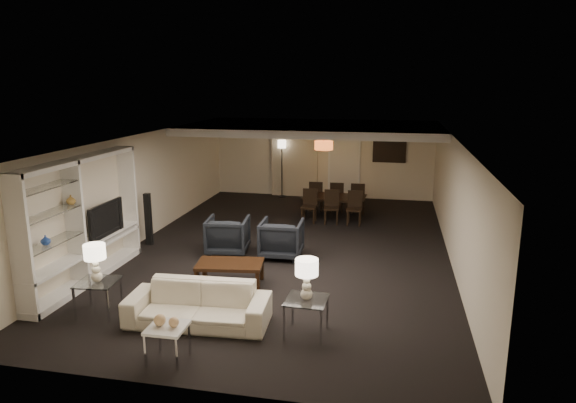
# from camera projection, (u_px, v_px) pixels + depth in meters

# --- Properties ---
(floor) EXTENTS (11.00, 11.00, 0.00)m
(floor) POSITION_uv_depth(u_px,v_px,m) (288.00, 249.00, 11.53)
(floor) COLOR black
(floor) RESTS_ON ground
(ceiling) EXTENTS (7.00, 11.00, 0.02)m
(ceiling) POSITION_uv_depth(u_px,v_px,m) (288.00, 138.00, 10.95)
(ceiling) COLOR silver
(ceiling) RESTS_ON ground
(wall_back) EXTENTS (7.00, 0.02, 2.50)m
(wall_back) POSITION_uv_depth(u_px,v_px,m) (323.00, 158.00, 16.48)
(wall_back) COLOR beige
(wall_back) RESTS_ON ground
(wall_front) EXTENTS (7.00, 0.02, 2.50)m
(wall_front) POSITION_uv_depth(u_px,v_px,m) (193.00, 295.00, 6.00)
(wall_front) COLOR beige
(wall_front) RESTS_ON ground
(wall_left) EXTENTS (0.02, 11.00, 2.50)m
(wall_left) POSITION_uv_depth(u_px,v_px,m) (141.00, 188.00, 11.93)
(wall_left) COLOR beige
(wall_left) RESTS_ON ground
(wall_right) EXTENTS (0.02, 11.00, 2.50)m
(wall_right) POSITION_uv_depth(u_px,v_px,m) (454.00, 202.00, 10.55)
(wall_right) COLOR beige
(wall_right) RESTS_ON ground
(ceiling_soffit) EXTENTS (7.00, 4.00, 0.20)m
(ceiling_soffit) POSITION_uv_depth(u_px,v_px,m) (313.00, 128.00, 14.31)
(ceiling_soffit) COLOR silver
(ceiling_soffit) RESTS_ON ceiling
(curtains) EXTENTS (1.50, 0.12, 2.40)m
(curtains) POSITION_uv_depth(u_px,v_px,m) (295.00, 159.00, 16.59)
(curtains) COLOR beige
(curtains) RESTS_ON wall_back
(door) EXTENTS (0.90, 0.05, 2.10)m
(door) POSITION_uv_depth(u_px,v_px,m) (344.00, 165.00, 16.36)
(door) COLOR silver
(door) RESTS_ON wall_back
(painting) EXTENTS (0.95, 0.04, 0.65)m
(painting) POSITION_uv_depth(u_px,v_px,m) (389.00, 151.00, 15.96)
(painting) COLOR #142D38
(painting) RESTS_ON wall_back
(media_unit) EXTENTS (0.38, 3.40, 2.35)m
(media_unit) POSITION_uv_depth(u_px,v_px,m) (83.00, 221.00, 9.43)
(media_unit) COLOR white
(media_unit) RESTS_ON wall_left
(pendant_light) EXTENTS (0.52, 0.52, 0.24)m
(pendant_light) POSITION_uv_depth(u_px,v_px,m) (324.00, 145.00, 14.36)
(pendant_light) COLOR #D8591E
(pendant_light) RESTS_ON ceiling_soffit
(sofa) EXTENTS (2.24, 0.98, 0.64)m
(sofa) POSITION_uv_depth(u_px,v_px,m) (198.00, 304.00, 7.93)
(sofa) COLOR beige
(sofa) RESTS_ON floor
(coffee_table) EXTENTS (1.29, 0.86, 0.43)m
(coffee_table) POSITION_uv_depth(u_px,v_px,m) (230.00, 274.00, 9.48)
(coffee_table) COLOR black
(coffee_table) RESTS_ON floor
(armchair_left) EXTENTS (0.97, 1.00, 0.82)m
(armchair_left) POSITION_uv_depth(u_px,v_px,m) (228.00, 235.00, 11.17)
(armchair_left) COLOR black
(armchair_left) RESTS_ON floor
(armchair_right) EXTENTS (0.90, 0.93, 0.82)m
(armchair_right) POSITION_uv_depth(u_px,v_px,m) (282.00, 239.00, 10.93)
(armchair_right) COLOR black
(armchair_right) RESTS_ON floor
(side_table_left) EXTENTS (0.67, 0.67, 0.56)m
(side_table_left) POSITION_uv_depth(u_px,v_px,m) (99.00, 298.00, 8.27)
(side_table_left) COLOR silver
(side_table_left) RESTS_ON floor
(side_table_right) EXTENTS (0.63, 0.63, 0.56)m
(side_table_right) POSITION_uv_depth(u_px,v_px,m) (306.00, 317.00, 7.60)
(side_table_right) COLOR white
(side_table_right) RESTS_ON floor
(table_lamp_left) EXTENTS (0.38, 0.38, 0.62)m
(table_lamp_left) POSITION_uv_depth(u_px,v_px,m) (96.00, 263.00, 8.14)
(table_lamp_left) COLOR white
(table_lamp_left) RESTS_ON side_table_left
(table_lamp_right) EXTENTS (0.35, 0.35, 0.62)m
(table_lamp_right) POSITION_uv_depth(u_px,v_px,m) (307.00, 279.00, 7.47)
(table_lamp_right) COLOR beige
(table_lamp_right) RESTS_ON side_table_right
(marble_table) EXTENTS (0.51, 0.51, 0.50)m
(marble_table) POSITION_uv_depth(u_px,v_px,m) (168.00, 343.00, 6.90)
(marble_table) COLOR white
(marble_table) RESTS_ON floor
(gold_gourd_a) EXTENTS (0.16, 0.16, 0.16)m
(gold_gourd_a) POSITION_uv_depth(u_px,v_px,m) (160.00, 320.00, 6.84)
(gold_gourd_a) COLOR tan
(gold_gourd_a) RESTS_ON marble_table
(gold_gourd_b) EXTENTS (0.14, 0.14, 0.14)m
(gold_gourd_b) POSITION_uv_depth(u_px,v_px,m) (174.00, 322.00, 6.80)
(gold_gourd_b) COLOR tan
(gold_gourd_b) RESTS_ON marble_table
(television) EXTENTS (1.14, 0.15, 0.65)m
(television) POSITION_uv_depth(u_px,v_px,m) (101.00, 219.00, 9.94)
(television) COLOR black
(television) RESTS_ON media_unit
(vase_blue) EXTENTS (0.16, 0.16, 0.17)m
(vase_blue) POSITION_uv_depth(u_px,v_px,m) (46.00, 240.00, 8.42)
(vase_blue) COLOR #214292
(vase_blue) RESTS_ON media_unit
(vase_amber) EXTENTS (0.16, 0.16, 0.17)m
(vase_amber) POSITION_uv_depth(u_px,v_px,m) (71.00, 200.00, 9.03)
(vase_amber) COLOR #B1853B
(vase_amber) RESTS_ON media_unit
(floor_speaker) EXTENTS (0.14, 0.14, 1.21)m
(floor_speaker) POSITION_uv_depth(u_px,v_px,m) (148.00, 219.00, 11.72)
(floor_speaker) COLOR black
(floor_speaker) RESTS_ON floor
(dining_table) EXTENTS (1.73, 1.02, 0.59)m
(dining_table) POSITION_uv_depth(u_px,v_px,m) (334.00, 207.00, 14.15)
(dining_table) COLOR black
(dining_table) RESTS_ON floor
(chair_nl) EXTENTS (0.41, 0.41, 0.88)m
(chair_nl) POSITION_uv_depth(u_px,v_px,m) (309.00, 206.00, 13.61)
(chair_nl) COLOR black
(chair_nl) RESTS_ON floor
(chair_nm) EXTENTS (0.44, 0.44, 0.88)m
(chair_nm) POSITION_uv_depth(u_px,v_px,m) (331.00, 207.00, 13.49)
(chair_nm) COLOR black
(chair_nm) RESTS_ON floor
(chair_nr) EXTENTS (0.41, 0.41, 0.88)m
(chair_nr) POSITION_uv_depth(u_px,v_px,m) (354.00, 208.00, 13.38)
(chair_nr) COLOR black
(chair_nr) RESTS_ON floor
(chair_fl) EXTENTS (0.43, 0.43, 0.88)m
(chair_fl) POSITION_uv_depth(u_px,v_px,m) (316.00, 196.00, 14.85)
(chair_fl) COLOR black
(chair_fl) RESTS_ON floor
(chair_fm) EXTENTS (0.44, 0.44, 0.88)m
(chair_fm) POSITION_uv_depth(u_px,v_px,m) (337.00, 197.00, 14.73)
(chair_fm) COLOR black
(chair_fm) RESTS_ON floor
(chair_fr) EXTENTS (0.41, 0.41, 0.88)m
(chair_fr) POSITION_uv_depth(u_px,v_px,m) (358.00, 198.00, 14.62)
(chair_fr) COLOR black
(chair_fr) RESTS_ON floor
(floor_lamp) EXTENTS (0.32, 0.32, 1.84)m
(floor_lamp) POSITION_uv_depth(u_px,v_px,m) (282.00, 169.00, 16.52)
(floor_lamp) COLOR black
(floor_lamp) RESTS_ON floor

